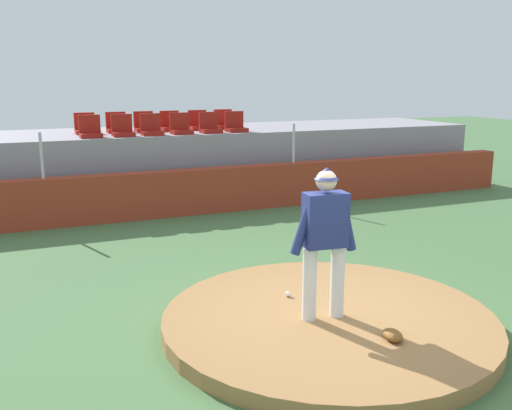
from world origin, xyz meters
The scene contains 21 objects.
ground_plane centered at (0.00, 0.00, 0.00)m, with size 60.00×60.00×0.00m, color #486D3F.
pitchers_mound centered at (0.00, 0.00, 0.09)m, with size 4.08×4.08×0.19m, color #9D6F41.
pitcher centered at (-0.12, -0.06, 1.25)m, with size 0.84×0.32×1.83m.
baseball centered at (-0.21, 0.70, 0.23)m, with size 0.07×0.07×0.07m, color white.
fielding_glove centered at (0.30, -0.90, 0.24)m, with size 0.30×0.20×0.11m, color brown.
brick_barrier centered at (0.00, 6.55, 0.51)m, with size 17.77×0.40×1.01m, color #99351F.
fence_post_left centered at (-2.89, 6.55, 1.48)m, with size 0.06×0.06×0.94m, color silver.
fence_post_right centered at (2.77, 6.55, 1.48)m, with size 0.06×0.06×0.94m, color silver.
bleacher_platform centered at (0.00, 8.80, 0.85)m, with size 17.20×3.17×1.70m, color gray.
stadium_chair_0 centered at (-1.77, 7.73, 1.85)m, with size 0.48×0.44×0.50m.
stadium_chair_1 centered at (-1.04, 7.73, 1.85)m, with size 0.48×0.44×0.50m.
stadium_chair_2 centered at (-0.38, 7.72, 1.85)m, with size 0.48×0.44×0.50m.
stadium_chair_3 centered at (0.34, 7.74, 1.85)m, with size 0.48×0.44×0.50m.
stadium_chair_4 centered at (1.07, 7.73, 1.85)m, with size 0.48×0.44×0.50m.
stadium_chair_5 centered at (1.75, 7.76, 1.85)m, with size 0.48×0.44×0.50m.
stadium_chair_6 centered at (-1.77, 8.65, 1.85)m, with size 0.48×0.44×0.50m.
stadium_chair_7 centered at (-1.02, 8.67, 1.85)m, with size 0.48×0.44×0.50m.
stadium_chair_8 centered at (-0.34, 8.64, 1.85)m, with size 0.48×0.44×0.50m.
stadium_chair_9 centered at (0.32, 8.63, 1.85)m, with size 0.48×0.44×0.50m.
stadium_chair_10 centered at (1.06, 8.64, 1.85)m, with size 0.48×0.44×0.50m.
stadium_chair_11 centered at (1.78, 8.67, 1.85)m, with size 0.48×0.44×0.50m.
Camera 1 is at (-3.39, -5.75, 3.03)m, focal length 40.46 mm.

